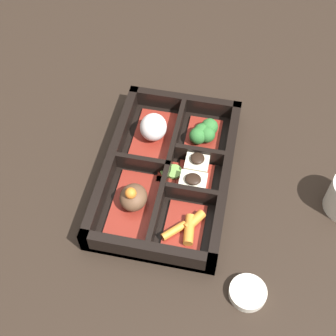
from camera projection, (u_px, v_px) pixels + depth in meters
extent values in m
plane|color=black|center=(168.00, 177.00, 0.74)|extent=(3.00, 3.00, 0.00)
cube|color=black|center=(168.00, 175.00, 0.74)|extent=(0.30, 0.19, 0.01)
cube|color=black|center=(225.00, 179.00, 0.72)|extent=(0.30, 0.01, 0.04)
cube|color=black|center=(113.00, 161.00, 0.74)|extent=(0.30, 0.01, 0.04)
cube|color=black|center=(147.00, 252.00, 0.65)|extent=(0.01, 0.19, 0.04)
cube|color=black|center=(185.00, 105.00, 0.81)|extent=(0.01, 0.19, 0.04)
cube|color=black|center=(171.00, 170.00, 0.73)|extent=(0.27, 0.01, 0.04)
cube|color=black|center=(191.00, 196.00, 0.70)|extent=(0.01, 0.08, 0.04)
cube|color=black|center=(199.00, 157.00, 0.74)|extent=(0.01, 0.08, 0.04)
cube|color=black|center=(144.00, 166.00, 0.73)|extent=(0.01, 0.09, 0.04)
cube|color=maroon|center=(134.00, 204.00, 0.70)|extent=(0.11, 0.07, 0.01)
ellipsoid|color=brown|center=(133.00, 197.00, 0.68)|extent=(0.05, 0.04, 0.03)
sphere|color=orange|center=(131.00, 193.00, 0.67)|extent=(0.02, 0.02, 0.02)
cube|color=maroon|center=(154.00, 137.00, 0.78)|extent=(0.11, 0.07, 0.01)
ellipsoid|color=silver|center=(153.00, 127.00, 0.76)|extent=(0.05, 0.04, 0.04)
cube|color=maroon|center=(185.00, 225.00, 0.68)|extent=(0.07, 0.06, 0.01)
cylinder|color=orange|center=(194.00, 221.00, 0.67)|extent=(0.04, 0.03, 0.01)
cylinder|color=orange|center=(189.00, 230.00, 0.66)|extent=(0.05, 0.02, 0.01)
cylinder|color=orange|center=(174.00, 231.00, 0.66)|extent=(0.04, 0.04, 0.01)
cube|color=maroon|center=(194.00, 178.00, 0.73)|extent=(0.06, 0.06, 0.01)
cube|color=beige|center=(193.00, 184.00, 0.71)|extent=(0.04, 0.04, 0.02)
ellipsoid|color=black|center=(193.00, 179.00, 0.70)|extent=(0.02, 0.02, 0.01)
cube|color=beige|center=(197.00, 163.00, 0.73)|extent=(0.04, 0.04, 0.02)
ellipsoid|color=black|center=(197.00, 158.00, 0.72)|extent=(0.02, 0.02, 0.01)
cube|color=maroon|center=(203.00, 136.00, 0.78)|extent=(0.08, 0.06, 0.01)
sphere|color=#2D6B2D|center=(198.00, 136.00, 0.76)|extent=(0.03, 0.03, 0.03)
sphere|color=#2D6B2D|center=(202.00, 132.00, 0.76)|extent=(0.03, 0.03, 0.03)
sphere|color=#2D6B2D|center=(207.00, 134.00, 0.76)|extent=(0.03, 0.03, 0.03)
sphere|color=#2D6B2D|center=(209.00, 128.00, 0.77)|extent=(0.03, 0.03, 0.03)
sphere|color=#2D6B2D|center=(209.00, 127.00, 0.77)|extent=(0.03, 0.03, 0.03)
sphere|color=#2D6B2D|center=(200.00, 132.00, 0.77)|extent=(0.02, 0.02, 0.02)
cube|color=maroon|center=(170.00, 176.00, 0.73)|extent=(0.04, 0.03, 0.01)
cylinder|color=#75A84C|center=(170.00, 170.00, 0.73)|extent=(0.02, 0.02, 0.01)
cylinder|color=#75A84C|center=(171.00, 172.00, 0.73)|extent=(0.02, 0.02, 0.00)
cylinder|color=#75A84C|center=(174.00, 171.00, 0.73)|extent=(0.03, 0.03, 0.01)
cylinder|color=beige|center=(248.00, 293.00, 0.63)|extent=(0.05, 0.05, 0.01)
cylinder|color=black|center=(248.00, 292.00, 0.62)|extent=(0.04, 0.04, 0.00)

